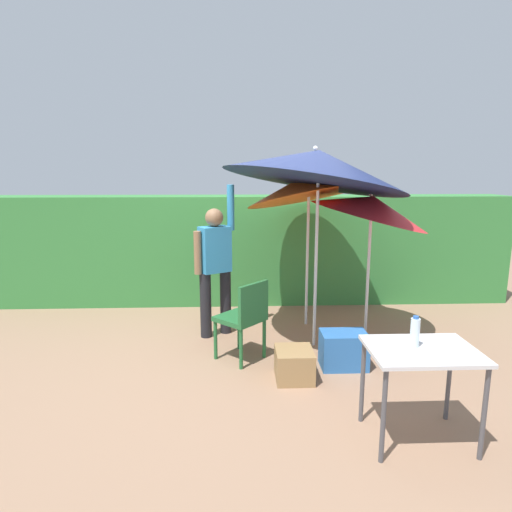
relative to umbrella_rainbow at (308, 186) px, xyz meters
The scene contains 11 objects.
ground_plane 2.25m from the umbrella_rainbow, 122.95° to the right, with size 24.00×24.00×0.00m, color #937056.
hedge_row 1.71m from the umbrella_rainbow, 120.27° to the left, with size 8.00×0.70×1.67m, color #38843D.
umbrella_rainbow is the anchor object (origin of this frame).
umbrella_orange 0.71m from the umbrella_rainbow, 90.70° to the right, with size 2.13×2.10×2.52m.
umbrella_yellow 0.85m from the umbrella_rainbow, 32.32° to the right, with size 1.44×1.42×1.95m.
person_vendor 1.53m from the umbrella_rainbow, 165.07° to the right, with size 0.52×0.37×1.88m.
chair_plastic 1.92m from the umbrella_rainbow, 127.04° to the right, with size 0.62×0.62×0.89m.
cooler_box 2.13m from the umbrella_rainbow, 80.76° to the right, with size 0.48×0.32×0.38m, color #2D6BB7.
crate_cardboard 2.33m from the umbrella_rainbow, 102.36° to the right, with size 0.37×0.40×0.31m, color #9E7A4C.
folding_table 2.89m from the umbrella_rainbow, 79.49° to the right, with size 0.80×0.60×0.74m.
bottle_water 2.76m from the umbrella_rainbow, 80.39° to the right, with size 0.07×0.07×0.24m.
Camera 1 is at (-0.20, -4.50, 2.04)m, focal length 30.48 mm.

